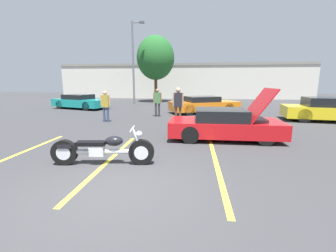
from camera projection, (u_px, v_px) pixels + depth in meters
ground_plane at (116, 189)px, 4.45m from camera, size 80.00×80.00×0.00m
parking_stripe_foreground at (13, 156)px, 6.42m from camera, size 0.12×4.82×0.01m
parking_stripe_middle at (109, 160)px, 6.10m from camera, size 0.12×4.82×0.01m
parking_stripe_back at (216, 164)px, 5.78m from camera, size 0.12×4.82×0.01m
far_building at (183, 80)px, 30.02m from camera, size 32.00×4.20×4.40m
light_pole at (134, 60)px, 20.80m from camera, size 1.21×0.28×7.49m
tree_background at (156, 58)px, 23.00m from camera, size 3.85×3.85×6.74m
motorcycle at (102, 150)px, 5.73m from camera, size 2.62×0.70×0.96m
show_car_hood_open at (225, 124)px, 8.31m from camera, size 4.05×1.77×1.88m
parked_car_mid_row at (204, 105)px, 15.28m from camera, size 4.94×3.48×1.14m
parked_car_left_row at (80, 102)px, 17.77m from camera, size 4.78×3.06×1.13m
parked_car_right_row at (328, 110)px, 12.05m from camera, size 4.67×2.49×1.28m
spectator_near_motorcycle at (105, 104)px, 11.75m from camera, size 0.52×0.22×1.64m
spectator_by_show_car at (157, 100)px, 13.63m from camera, size 0.52×0.22×1.69m
spectator_midground at (178, 103)px, 10.81m from camera, size 0.52×0.24×1.83m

